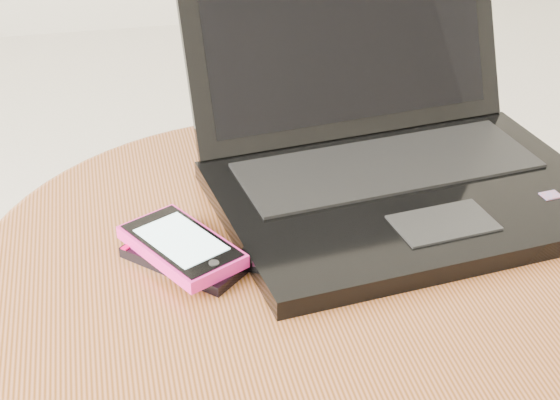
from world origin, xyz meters
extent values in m
cylinder|color=#623411|center=(0.12, -0.11, 0.48)|extent=(0.60, 0.60, 0.03)
torus|color=#623411|center=(0.12, -0.11, 0.48)|extent=(0.63, 0.63, 0.03)
cube|color=black|center=(0.25, -0.05, 0.51)|extent=(0.41, 0.31, 0.02)
cube|color=black|center=(0.24, 0.00, 0.52)|extent=(0.33, 0.16, 0.00)
cube|color=black|center=(0.26, -0.12, 0.52)|extent=(0.10, 0.07, 0.00)
cube|color=red|center=(0.38, -0.09, 0.52)|extent=(0.02, 0.02, 0.00)
cube|color=black|center=(0.23, 0.13, 0.63)|extent=(0.38, 0.14, 0.22)
cube|color=black|center=(0.23, 0.12, 0.63)|extent=(0.34, 0.11, 0.18)
cube|color=black|center=(0.01, -0.10, 0.50)|extent=(0.12, 0.13, 0.01)
cube|color=#C10249|center=(-0.02, -0.06, 0.51)|extent=(0.05, 0.05, 0.00)
cube|color=#D72184|center=(0.01, -0.10, 0.51)|extent=(0.11, 0.14, 0.01)
cube|color=black|center=(0.01, -0.10, 0.52)|extent=(0.11, 0.13, 0.00)
cube|color=silver|center=(0.01, -0.10, 0.52)|extent=(0.08, 0.10, 0.00)
cylinder|color=black|center=(0.03, -0.14, 0.52)|extent=(0.01, 0.01, 0.00)
camera|label=1|loc=(-0.05, -0.77, 0.96)|focal=55.93mm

